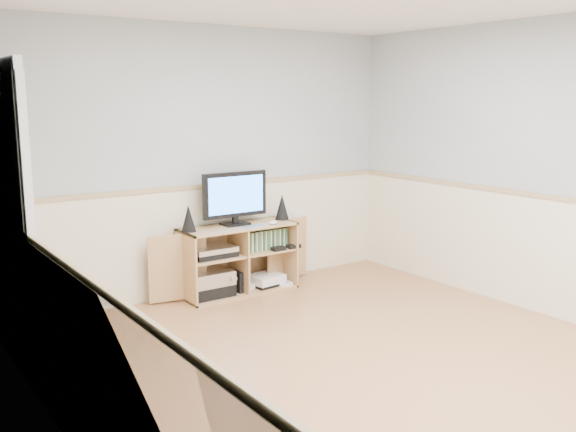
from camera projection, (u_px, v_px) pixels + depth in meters
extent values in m
cube|color=tan|center=(367.00, 368.00, 4.46)|extent=(4.00, 4.50, 0.02)
cube|color=#AFB8BE|center=(61.00, 222.00, 3.10)|extent=(0.02, 4.50, 2.50)
cube|color=#AFB8BE|center=(551.00, 169.00, 5.36)|extent=(0.02, 4.50, 2.50)
cube|color=#AFB8BE|center=(210.00, 161.00, 6.05)|extent=(4.00, 0.02, 2.50)
cube|color=beige|center=(212.00, 239.00, 6.17)|extent=(4.00, 0.01, 1.00)
cube|color=tan|center=(212.00, 185.00, 6.07)|extent=(4.00, 0.02, 0.04)
cube|color=white|center=(12.00, 228.00, 4.21)|extent=(0.03, 0.82, 2.00)
cube|color=tan|center=(239.00, 291.00, 6.16)|extent=(1.12, 0.42, 0.02)
cube|color=tan|center=(238.00, 227.00, 6.04)|extent=(1.12, 0.42, 0.02)
cube|color=tan|center=(186.00, 268.00, 5.79)|extent=(0.02, 0.42, 0.65)
cube|color=tan|center=(286.00, 251.00, 6.41)|extent=(0.02, 0.42, 0.65)
cube|color=tan|center=(228.00, 255.00, 6.26)|extent=(1.12, 0.02, 0.65)
cube|color=tan|center=(238.00, 259.00, 6.10)|extent=(0.02, 0.40, 0.61)
cube|color=tan|center=(212.00, 258.00, 5.93)|extent=(0.53, 0.38, 0.02)
cube|color=tan|center=(263.00, 250.00, 6.25)|extent=(0.53, 0.38, 0.02)
cube|color=tan|center=(178.00, 267.00, 5.81)|extent=(0.53, 0.11, 0.61)
cube|color=tan|center=(287.00, 250.00, 6.49)|extent=(0.53, 0.11, 0.61)
cube|color=black|center=(235.00, 224.00, 6.08)|extent=(0.25, 0.18, 0.02)
cube|color=black|center=(235.00, 220.00, 6.07)|extent=(0.05, 0.04, 0.06)
cube|color=black|center=(235.00, 194.00, 6.03)|extent=(0.66, 0.05, 0.42)
cube|color=blue|center=(236.00, 195.00, 6.01)|extent=(0.58, 0.01, 0.35)
cone|color=black|center=(188.00, 218.00, 5.75)|extent=(0.13, 0.13, 0.24)
cone|color=black|center=(282.00, 207.00, 6.33)|extent=(0.14, 0.14, 0.25)
cube|color=silver|center=(255.00, 226.00, 5.99)|extent=(0.29, 0.16, 0.01)
ellipsoid|color=white|center=(273.00, 223.00, 6.10)|extent=(0.11, 0.09, 0.04)
cube|color=black|center=(209.00, 290.00, 5.97)|extent=(0.41, 0.31, 0.11)
cube|color=silver|center=(209.00, 278.00, 5.95)|extent=(0.41, 0.31, 0.13)
cube|color=black|center=(212.00, 254.00, 5.93)|extent=(0.41, 0.29, 0.05)
cube|color=silver|center=(212.00, 249.00, 5.92)|extent=(0.41, 0.29, 0.05)
cube|color=black|center=(238.00, 282.00, 6.08)|extent=(0.04, 0.14, 0.20)
cube|color=white|center=(253.00, 284.00, 6.28)|extent=(0.23, 0.18, 0.05)
cube|color=black|center=(266.00, 284.00, 6.31)|extent=(0.33, 0.28, 0.03)
cube|color=white|center=(266.00, 278.00, 6.30)|extent=(0.34, 0.30, 0.08)
cube|color=white|center=(287.00, 282.00, 6.35)|extent=(0.04, 0.14, 0.03)
cube|color=white|center=(277.00, 279.00, 6.47)|extent=(0.09, 0.15, 0.03)
cube|color=#3F8C3F|center=(266.00, 239.00, 6.22)|extent=(0.42, 0.13, 0.19)
cube|color=white|center=(297.00, 218.00, 6.71)|extent=(0.12, 0.03, 0.12)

